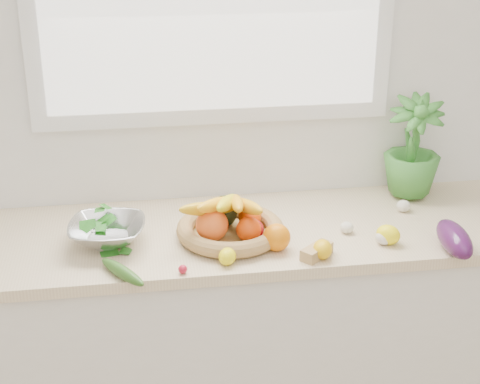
{
  "coord_description": "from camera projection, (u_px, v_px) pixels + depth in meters",
  "views": [
    {
      "loc": [
        -0.29,
        -0.33,
        2.04
      ],
      "look_at": [
        0.05,
        1.93,
        1.05
      ],
      "focal_mm": 55.0,
      "sensor_mm": 36.0,
      "label": 1
    }
  ],
  "objects": [
    {
      "name": "colander_with_spinach",
      "position": [
        107.0,
        228.0,
        2.43
      ],
      "size": [
        0.28,
        0.28,
        0.13
      ],
      "color": "silver",
      "rests_on": "countertop"
    },
    {
      "name": "cucumber",
      "position": [
        122.0,
        272.0,
        2.25
      ],
      "size": [
        0.16,
        0.2,
        0.04
      ],
      "primitive_type": "ellipsoid",
      "rotation": [
        0.0,
        0.0,
        0.6
      ],
      "color": "#2A5719",
      "rests_on": "countertop"
    },
    {
      "name": "ginger",
      "position": [
        317.0,
        251.0,
        2.37
      ],
      "size": [
        0.12,
        0.12,
        0.04
      ],
      "primitive_type": "cube",
      "rotation": [
        0.0,
        0.0,
        0.71
      ],
      "color": "tan",
      "rests_on": "countertop"
    },
    {
      "name": "radish",
      "position": [
        183.0,
        269.0,
        2.28
      ],
      "size": [
        0.04,
        0.04,
        0.03
      ],
      "primitive_type": "sphere",
      "rotation": [
        0.0,
        0.0,
        0.39
      ],
      "color": "red",
      "rests_on": "countertop"
    },
    {
      "name": "lemon_b",
      "position": [
        227.0,
        256.0,
        2.33
      ],
      "size": [
        0.08,
        0.09,
        0.05
      ],
      "primitive_type": "ellipsoid",
      "rotation": [
        0.0,
        0.0,
        -0.45
      ],
      "color": "#FFEA0D",
      "rests_on": "countertop"
    },
    {
      "name": "garlic_a",
      "position": [
        347.0,
        227.0,
        2.53
      ],
      "size": [
        0.05,
        0.05,
        0.04
      ],
      "primitive_type": "ellipsoid",
      "rotation": [
        0.0,
        0.0,
        -0.13
      ],
      "color": "silver",
      "rests_on": "countertop"
    },
    {
      "name": "eggplant",
      "position": [
        454.0,
        239.0,
        2.4
      ],
      "size": [
        0.1,
        0.24,
        0.09
      ],
      "primitive_type": "ellipsoid",
      "rotation": [
        0.0,
        0.0,
        -0.04
      ],
      "color": "#3B113E",
      "rests_on": "countertop"
    },
    {
      "name": "counter_cabinet",
      "position": [
        226.0,
        343.0,
        2.75
      ],
      "size": [
        2.2,
        0.58,
        0.86
      ],
      "primitive_type": "cube",
      "color": "silver",
      "rests_on": "ground"
    },
    {
      "name": "potted_herb",
      "position": [
        413.0,
        146.0,
        2.75
      ],
      "size": [
        0.26,
        0.26,
        0.38
      ],
      "primitive_type": "imported",
      "rotation": [
        0.0,
        0.0,
        -0.27
      ],
      "color": "#3A8430",
      "rests_on": "countertop"
    },
    {
      "name": "lemon_c",
      "position": [
        388.0,
        235.0,
        2.45
      ],
      "size": [
        0.11,
        0.11,
        0.07
      ],
      "primitive_type": "ellipsoid",
      "rotation": [
        0.0,
        0.0,
        0.75
      ],
      "color": "#FEEB0D",
      "rests_on": "countertop"
    },
    {
      "name": "fruit_basket",
      "position": [
        229.0,
        224.0,
        2.49
      ],
      "size": [
        0.48,
        0.48,
        0.19
      ],
      "color": "tan",
      "rests_on": "countertop"
    },
    {
      "name": "lemon_a",
      "position": [
        323.0,
        249.0,
        2.36
      ],
      "size": [
        0.08,
        0.09,
        0.06
      ],
      "primitive_type": "ellipsoid",
      "rotation": [
        0.0,
        0.0,
        -0.19
      ],
      "color": "#ECB00C",
      "rests_on": "countertop"
    },
    {
      "name": "countertop",
      "position": [
        225.0,
        235.0,
        2.57
      ],
      "size": [
        2.24,
        0.62,
        0.04
      ],
      "primitive_type": "cube",
      "color": "beige",
      "rests_on": "counter_cabinet"
    },
    {
      "name": "apple",
      "position": [
        253.0,
        230.0,
        2.48
      ],
      "size": [
        0.09,
        0.09,
        0.07
      ],
      "primitive_type": "sphere",
      "rotation": [
        0.0,
        0.0,
        0.25
      ],
      "color": "#B40E15",
      "rests_on": "countertop"
    },
    {
      "name": "back_wall",
      "position": [
        213.0,
        82.0,
        2.65
      ],
      "size": [
        4.5,
        0.02,
        2.7
      ],
      "primitive_type": "cube",
      "color": "white",
      "rests_on": "ground"
    },
    {
      "name": "garlic_c",
      "position": [
        384.0,
        237.0,
        2.45
      ],
      "size": [
        0.07,
        0.07,
        0.05
      ],
      "primitive_type": "ellipsoid",
      "rotation": [
        0.0,
        0.0,
        0.29
      ],
      "color": "silver",
      "rests_on": "countertop"
    },
    {
      "name": "orange_loose",
      "position": [
        277.0,
        237.0,
        2.41
      ],
      "size": [
        0.12,
        0.12,
        0.09
      ],
      "primitive_type": "sphere",
      "rotation": [
        0.0,
        0.0,
        0.4
      ],
      "color": "orange",
      "rests_on": "countertop"
    },
    {
      "name": "garlic_b",
      "position": [
        403.0,
        206.0,
        2.69
      ],
      "size": [
        0.07,
        0.07,
        0.04
      ],
      "primitive_type": "ellipsoid",
      "rotation": [
        0.0,
        0.0,
        0.34
      ],
      "color": "silver",
      "rests_on": "countertop"
    }
  ]
}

